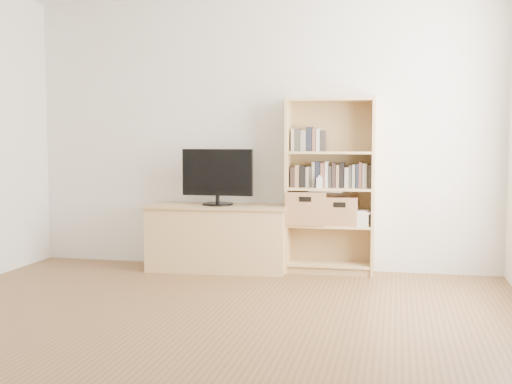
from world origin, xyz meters
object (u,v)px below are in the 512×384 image
(tv_stand, at_px, (218,239))
(basket_right, at_px, (341,211))
(television, at_px, (218,177))
(basket_left, at_px, (306,208))
(bookshelf, at_px, (330,186))
(baby_monitor, at_px, (319,183))
(laptop, at_px, (327,190))

(tv_stand, height_order, basket_right, basket_right)
(television, distance_m, basket_left, 0.88)
(bookshelf, xyz_separation_m, baby_monitor, (-0.09, -0.09, 0.03))
(television, relative_size, baby_monitor, 7.11)
(laptop, bearing_deg, tv_stand, -169.30)
(bookshelf, relative_size, basket_right, 5.18)
(tv_stand, xyz_separation_m, baby_monitor, (0.96, 0.01, 0.54))
(tv_stand, xyz_separation_m, basket_right, (1.14, 0.10, 0.28))
(basket_right, bearing_deg, bookshelf, 178.05)
(television, xyz_separation_m, laptop, (1.02, 0.09, -0.12))
(basket_left, distance_m, laptop, 0.25)
(laptop, bearing_deg, basket_right, 8.33)
(tv_stand, bearing_deg, television, 176.29)
(baby_monitor, bearing_deg, laptop, 56.21)
(television, xyz_separation_m, basket_left, (0.83, 0.09, -0.28))
(tv_stand, xyz_separation_m, laptop, (1.02, 0.09, 0.47))
(baby_monitor, distance_m, basket_left, 0.28)
(baby_monitor, distance_m, laptop, 0.13)
(bookshelf, distance_m, basket_left, 0.30)
(television, relative_size, basket_left, 1.83)
(baby_monitor, bearing_deg, basket_left, 150.14)
(laptop, bearing_deg, bookshelf, 23.67)
(basket_left, bearing_deg, baby_monitor, -36.47)
(tv_stand, relative_size, basket_left, 3.50)
(tv_stand, bearing_deg, bookshelf, 1.67)
(bookshelf, bearing_deg, basket_left, -178.81)
(tv_stand, relative_size, baby_monitor, 13.59)
(baby_monitor, distance_m, basket_right, 0.33)
(television, distance_m, basket_right, 1.19)
(tv_stand, distance_m, television, 0.59)
(baby_monitor, bearing_deg, bookshelf, 49.30)
(television, bearing_deg, baby_monitor, 0.94)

